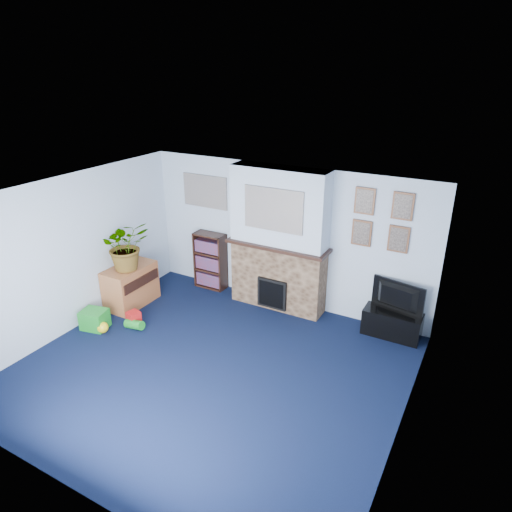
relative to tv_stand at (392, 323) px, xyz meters
The scene contains 26 objects.
floor 2.82m from the tv_stand, 133.85° to the right, with size 5.00×4.50×0.01m, color black.
ceiling 3.56m from the tv_stand, 133.85° to the right, with size 5.00×4.50×0.01m, color white.
wall_back 2.19m from the tv_stand, behind, with size 5.00×0.04×2.40m, color silver.
wall_front 4.80m from the tv_stand, 114.49° to the right, with size 5.00×0.04×2.40m, color silver.
wall_left 4.99m from the tv_stand, 155.48° to the right, with size 0.04×4.50×2.40m, color silver.
wall_right 2.32m from the tv_stand, 74.84° to the right, with size 0.04×4.50×2.40m, color silver.
chimney_breast 2.17m from the tv_stand, behind, with size 1.72×0.50×2.40m.
collage_main 2.50m from the tv_stand, behind, with size 1.00×0.03×0.68m, color gray.
collage_left 3.84m from the tv_stand, behind, with size 0.90×0.03×0.58m, color gray.
portrait_tl 1.90m from the tv_stand, 162.90° to the left, with size 0.30×0.03×0.40m, color brown.
portrait_tr 1.79m from the tv_stand, 116.57° to the left, with size 0.30×0.03×0.40m, color brown.
portrait_bl 1.45m from the tv_stand, 162.90° to the left, with size 0.30×0.03×0.40m, color brown.
portrait_br 1.29m from the tv_stand, 116.57° to the left, with size 0.30×0.03×0.40m, color brown.
tv_stand is the anchor object (origin of this frame).
television 0.42m from the tv_stand, 90.00° to the left, with size 0.81×0.11×0.47m, color black.
bookshelf 3.37m from the tv_stand, behind, with size 0.58×0.28×1.05m.
sideboard 4.35m from the tv_stand, 164.72° to the right, with size 0.50×0.90×0.70m, color #A45E34.
potted_plant 4.40m from the tv_stand, 163.90° to the right, with size 0.75×0.65×0.84m, color #26661E.
mantel_clock 2.22m from the tv_stand, behind, with size 0.10×0.06×0.13m, color gold.
mantel_candle 1.96m from the tv_stand, behind, with size 0.05×0.05×0.15m, color #B2BFC6.
mantel_teddy 2.69m from the tv_stand, behind, with size 0.13×0.13×0.13m, color gray.
mantel_can 1.65m from the tv_stand, behind, with size 0.06×0.06×0.13m, color red.
green_crate 4.62m from the tv_stand, 153.99° to the right, with size 0.38×0.31×0.31m, color #198C26.
toy_ball 4.46m from the tv_stand, 152.36° to the right, with size 0.18×0.18×0.18m, color yellow.
toy_block 4.04m from the tv_stand, 155.82° to the right, with size 0.18×0.18×0.22m, color red.
toy_tube 4.00m from the tv_stand, 154.15° to the right, with size 0.15×0.15×0.32m, color #198C26.
Camera 1 is at (3.01, -4.22, 3.87)m, focal length 32.00 mm.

